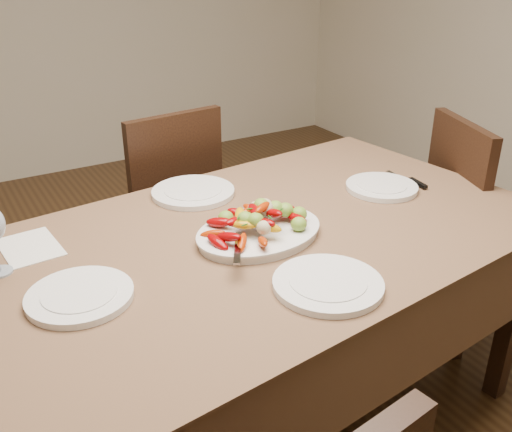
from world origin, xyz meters
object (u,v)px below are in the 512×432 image
object	(u,v)px
plate_right	(382,187)
dining_table	(256,337)
plate_far	(193,192)
chair_far	(158,209)
serving_platter	(259,234)
chair_right	(491,231)
plate_left	(80,296)
plate_near	(328,284)

from	to	relation	value
plate_right	dining_table	bearing A→B (deg)	-173.05
dining_table	plate_far	bearing A→B (deg)	94.76
chair_far	plate_far	xyz separation A→B (m)	(-0.07, -0.54, 0.29)
serving_platter	dining_table	bearing A→B (deg)	83.99
chair_far	plate_far	distance (m)	0.62
chair_far	chair_right	size ratio (longest dim) A/B	1.00
plate_left	plate_near	distance (m)	0.62
plate_near	chair_right	bearing A→B (deg)	16.72
plate_right	chair_far	bearing A→B (deg)	121.85
serving_platter	plate_right	bearing A→B (deg)	9.05
plate_far	chair_right	bearing A→B (deg)	-18.08
dining_table	plate_far	distance (m)	0.54
chair_right	plate_far	distance (m)	1.25
chair_right	serving_platter	size ratio (longest dim) A/B	2.47
serving_platter	plate_near	xyz separation A→B (m)	(0.01, -0.32, -0.00)
dining_table	plate_far	size ratio (longest dim) A/B	6.42
dining_table	serving_platter	world-z (taller)	serving_platter
plate_right	serving_platter	bearing A→B (deg)	-170.95
dining_table	plate_right	distance (m)	0.69
chair_right	plate_right	xyz separation A→B (m)	(-0.57, 0.07, 0.29)
chair_far	chair_right	world-z (taller)	same
chair_far	plate_far	size ratio (longest dim) A/B	3.31
dining_table	plate_near	distance (m)	0.52
chair_far	serving_platter	distance (m)	0.98
plate_right	plate_far	world-z (taller)	same
dining_table	plate_far	world-z (taller)	plate_far
plate_left	dining_table	bearing A→B (deg)	7.63
plate_right	plate_far	bearing A→B (deg)	152.89
plate_near	plate_far	bearing A→B (deg)	92.94
plate_left	plate_right	xyz separation A→B (m)	(1.11, 0.14, 0.00)
plate_far	plate_left	bearing A→B (deg)	-139.24
serving_platter	plate_near	bearing A→B (deg)	-88.58
chair_far	plate_right	world-z (taller)	chair_far
chair_right	plate_near	distance (m)	1.21
chair_far	plate_near	world-z (taller)	chair_far
plate_right	plate_near	bearing A→B (deg)	-143.46
dining_table	chair_far	bearing A→B (deg)	87.64
plate_far	chair_far	bearing A→B (deg)	82.76
chair_right	dining_table	bearing A→B (deg)	110.15
plate_left	plate_far	bearing A→B (deg)	40.76
plate_right	plate_far	size ratio (longest dim) A/B	0.88
dining_table	plate_near	bearing A→B (deg)	-89.04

